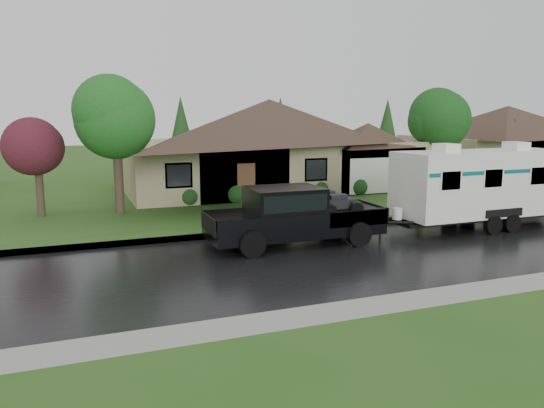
{
  "coord_description": "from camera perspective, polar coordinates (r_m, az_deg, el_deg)",
  "views": [
    {
      "loc": [
        -10.1,
        -17.7,
        4.85
      ],
      "look_at": [
        -2.47,
        2.0,
        1.24
      ],
      "focal_mm": 35.0,
      "sensor_mm": 36.0,
      "label": 1
    }
  ],
  "objects": [
    {
      "name": "house_main",
      "position": [
        33.9,
        0.28,
        7.56
      ],
      "size": [
        19.44,
        10.8,
        6.9
      ],
      "color": "tan",
      "rests_on": "lawn"
    },
    {
      "name": "ground",
      "position": [
        20.94,
        8.32,
        -3.81
      ],
      "size": [
        140.0,
        140.0,
        0.0
      ],
      "primitive_type": "plane",
      "color": "#2B581B",
      "rests_on": "ground"
    },
    {
      "name": "pickup_truck",
      "position": [
        19.65,
        2.21,
        -1.1
      ],
      "size": [
        6.59,
        2.5,
        2.2
      ],
      "color": "black",
      "rests_on": "ground"
    },
    {
      "name": "travel_trailer",
      "position": [
        24.38,
        21.64,
        2.13
      ],
      "size": [
        8.12,
        2.85,
        3.64
      ],
      "color": "white",
      "rests_on": "ground"
    },
    {
      "name": "lawn",
      "position": [
        34.55,
        -3.98,
        1.72
      ],
      "size": [
        140.0,
        26.0,
        0.15
      ],
      "primitive_type": "cube",
      "color": "#2B581B",
      "rests_on": "ground"
    },
    {
      "name": "tree_left_green",
      "position": [
        25.84,
        -16.46,
        8.78
      ],
      "size": [
        3.89,
        3.89,
        6.43
      ],
      "color": "#382B1E",
      "rests_on": "lawn"
    },
    {
      "name": "curb",
      "position": [
        22.86,
        5.55,
        -2.41
      ],
      "size": [
        140.0,
        0.5,
        0.15
      ],
      "primitive_type": "cube",
      "color": "gray",
      "rests_on": "ground"
    },
    {
      "name": "road",
      "position": [
        19.28,
        11.25,
        -5.06
      ],
      "size": [
        140.0,
        8.0,
        0.01
      ],
      "primitive_type": "cube",
      "color": "black",
      "rests_on": "ground"
    },
    {
      "name": "tree_red",
      "position": [
        26.53,
        -23.97,
        5.55
      ],
      "size": [
        2.76,
        2.76,
        4.58
      ],
      "color": "#382B1E",
      "rests_on": "lawn"
    },
    {
      "name": "tree_right_green",
      "position": [
        34.59,
        17.13,
        8.51
      ],
      "size": [
        3.7,
        3.7,
        6.12
      ],
      "color": "#382B1E",
      "rests_on": "lawn"
    },
    {
      "name": "shrub_row",
      "position": [
        29.88,
        2.93,
        1.6
      ],
      "size": [
        13.6,
        1.0,
        1.0
      ],
      "color": "#143814",
      "rests_on": "lawn"
    },
    {
      "name": "house_neighbor",
      "position": [
        45.56,
        24.29,
        6.92
      ],
      "size": [
        15.12,
        9.72,
        6.45
      ],
      "color": "tan",
      "rests_on": "lawn"
    }
  ]
}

